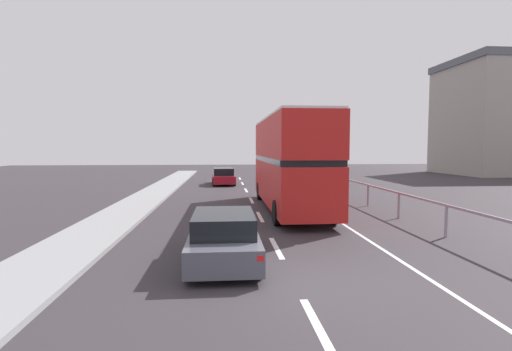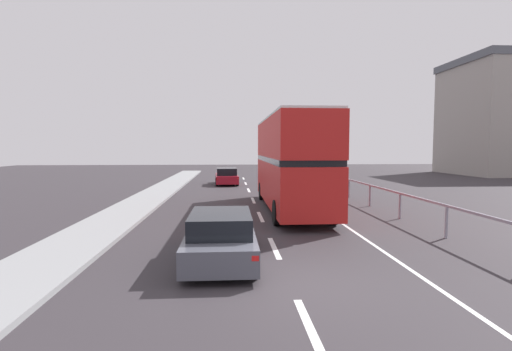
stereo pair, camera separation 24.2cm
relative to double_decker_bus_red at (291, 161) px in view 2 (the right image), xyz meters
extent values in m
cube|color=#312D31|center=(-1.60, -9.88, -2.44)|extent=(75.90, 120.00, 0.10)
cube|color=gray|center=(-7.69, -9.88, -2.32)|extent=(2.28, 80.00, 0.14)
cube|color=silver|center=(-1.60, -12.19, -2.39)|extent=(0.16, 2.48, 0.01)
cube|color=silver|center=(-1.60, -6.97, -2.39)|extent=(0.16, 2.48, 0.01)
cube|color=silver|center=(-1.60, -1.74, -2.39)|extent=(0.16, 2.48, 0.01)
cube|color=silver|center=(-1.60, 3.48, -2.39)|extent=(0.16, 2.48, 0.01)
cube|color=silver|center=(-1.60, 8.70, -2.39)|extent=(0.16, 2.48, 0.01)
cube|color=silver|center=(-1.60, 13.93, -2.39)|extent=(0.16, 2.48, 0.01)
cube|color=silver|center=(-1.60, 19.15, -2.39)|extent=(0.16, 2.48, 0.01)
cube|color=silver|center=(1.53, -0.88, -2.39)|extent=(0.12, 46.00, 0.01)
cube|color=gray|center=(4.30, -0.88, -1.30)|extent=(0.08, 42.00, 0.08)
cylinder|color=gray|center=(4.30, -6.13, -1.85)|extent=(0.10, 0.10, 1.09)
cylinder|color=gray|center=(4.30, -2.63, -1.85)|extent=(0.10, 0.10, 1.09)
cylinder|color=gray|center=(4.30, 0.87, -1.85)|extent=(0.10, 0.10, 1.09)
cylinder|color=gray|center=(4.30, 4.37, -1.85)|extent=(0.10, 0.10, 1.09)
cylinder|color=gray|center=(4.30, 7.87, -1.85)|extent=(0.10, 0.10, 1.09)
cylinder|color=gray|center=(4.30, 11.37, -1.85)|extent=(0.10, 0.10, 1.09)
cylinder|color=gray|center=(4.30, 14.87, -1.85)|extent=(0.10, 0.10, 1.09)
cylinder|color=gray|center=(4.30, 18.37, -1.85)|extent=(0.10, 0.10, 1.09)
cube|color=red|center=(0.00, -0.01, -1.04)|extent=(2.44, 10.53, 2.00)
cube|color=black|center=(0.00, -0.01, 0.07)|extent=(2.46, 10.11, 0.24)
cube|color=red|center=(0.00, -0.01, 1.09)|extent=(2.44, 10.53, 1.80)
cube|color=silver|center=(0.00, -0.01, 2.04)|extent=(2.39, 10.32, 0.10)
cube|color=black|center=(0.02, 5.23, -0.94)|extent=(2.16, 0.05, 1.40)
cube|color=yellow|center=(0.02, 5.23, 1.54)|extent=(1.44, 0.05, 0.28)
cylinder|color=black|center=(-1.09, 3.86, -1.89)|extent=(0.28, 1.00, 1.00)
cylinder|color=black|center=(1.11, 3.85, -1.89)|extent=(0.28, 1.00, 1.00)
cylinder|color=black|center=(-1.11, -3.66, -1.89)|extent=(0.28, 1.00, 1.00)
cylinder|color=black|center=(1.09, -3.67, -1.89)|extent=(0.28, 1.00, 1.00)
cube|color=#4C4E59|center=(-3.19, -8.09, -1.90)|extent=(1.81, 4.29, 0.62)
cube|color=black|center=(-3.19, -8.30, -1.33)|extent=(1.59, 2.36, 0.52)
cube|color=red|center=(-3.99, -10.20, -1.75)|extent=(0.16, 0.06, 0.12)
cube|color=red|center=(-2.40, -10.20, -1.75)|extent=(0.16, 0.06, 0.12)
cylinder|color=black|center=(-4.00, -6.65, -2.07)|extent=(0.20, 0.64, 0.64)
cylinder|color=black|center=(-2.36, -6.65, -2.07)|extent=(0.20, 0.64, 0.64)
cylinder|color=black|center=(-4.01, -9.53, -2.07)|extent=(0.20, 0.64, 0.64)
cylinder|color=black|center=(-2.37, -9.53, -2.07)|extent=(0.20, 0.64, 0.64)
cube|color=maroon|center=(-3.22, 13.28, -1.91)|extent=(1.98, 4.40, 0.61)
cube|color=black|center=(-3.21, 13.06, -1.31)|extent=(1.68, 2.44, 0.57)
cube|color=red|center=(-3.92, 11.11, -1.75)|extent=(0.16, 0.07, 0.12)
cube|color=red|center=(-2.33, 11.18, -1.75)|extent=(0.16, 0.07, 0.12)
cylinder|color=black|center=(-4.09, 14.70, -2.07)|extent=(0.23, 0.65, 0.64)
cylinder|color=black|center=(-2.46, 14.77, -2.07)|extent=(0.23, 0.65, 0.64)
cylinder|color=black|center=(-3.97, 11.78, -2.07)|extent=(0.23, 0.65, 0.64)
cylinder|color=black|center=(-2.34, 11.85, -2.07)|extent=(0.23, 0.65, 0.64)
camera|label=1|loc=(-3.18, -18.25, 0.64)|focal=26.78mm
camera|label=2|loc=(-2.93, -18.27, 0.64)|focal=26.78mm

